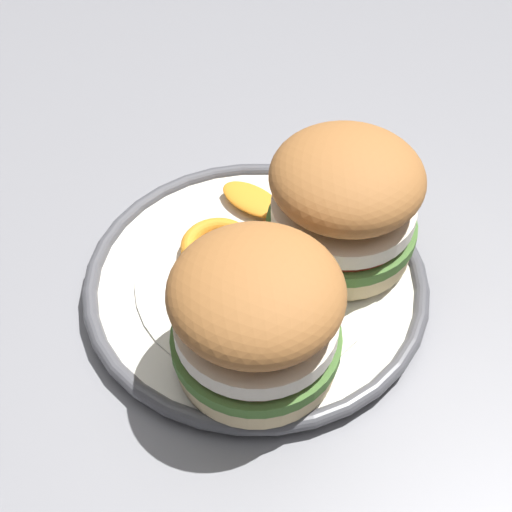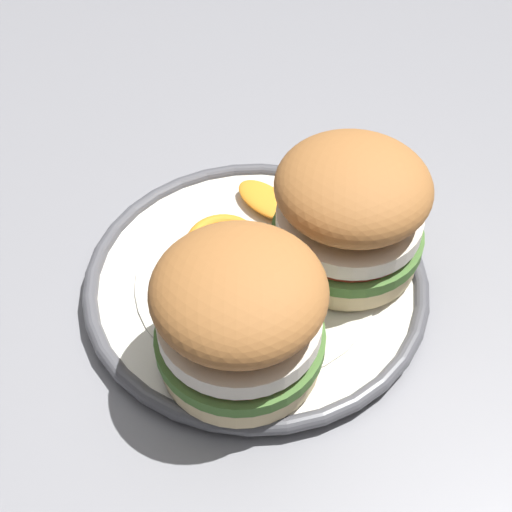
# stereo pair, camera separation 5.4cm
# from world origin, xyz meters

# --- Properties ---
(dining_table) EXTENTS (1.15, 1.06, 0.72)m
(dining_table) POSITION_xyz_m (0.00, 0.00, 0.63)
(dining_table) COLOR gray
(dining_table) RESTS_ON ground
(dinner_plate) EXTENTS (0.27, 0.27, 0.02)m
(dinner_plate) POSITION_xyz_m (-0.07, -0.05, 0.73)
(dinner_plate) COLOR silver
(dinner_plate) RESTS_ON dining_table
(sandwich_half_left) EXTENTS (0.16, 0.16, 0.10)m
(sandwich_half_left) POSITION_xyz_m (0.00, -0.05, 0.79)
(sandwich_half_left) COLOR beige
(sandwich_half_left) RESTS_ON dinner_plate
(sandwich_half_right) EXTENTS (0.16, 0.16, 0.10)m
(sandwich_half_right) POSITION_xyz_m (-0.11, -0.11, 0.79)
(sandwich_half_right) COLOR beige
(sandwich_half_right) RESTS_ON dinner_plate
(orange_peel_curled) EXTENTS (0.08, 0.08, 0.01)m
(orange_peel_curled) POSITION_xyz_m (-0.09, -0.01, 0.75)
(orange_peel_curled) COLOR orange
(orange_peel_curled) RESTS_ON dinner_plate
(orange_peel_strip_long) EXTENTS (0.05, 0.07, 0.01)m
(orange_peel_strip_long) POSITION_xyz_m (-0.04, 0.03, 0.75)
(orange_peel_strip_long) COLOR orange
(orange_peel_strip_long) RESTS_ON dinner_plate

